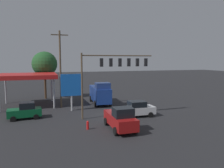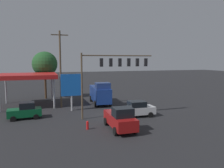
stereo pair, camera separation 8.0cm
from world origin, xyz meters
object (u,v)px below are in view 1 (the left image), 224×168
traffic_signal_assembly (114,67)px  price_sign (71,86)px  street_tree (45,64)px  fire_hydrant (88,125)px  sedan_waiting (137,109)px  hatchback_crossing (25,111)px  utility_pole (60,68)px  delivery_truck (100,93)px  pickup_parked (120,119)px

traffic_signal_assembly → price_sign: bearing=-46.4°
street_tree → fire_hydrant: bearing=100.1°
traffic_signal_assembly → sedan_waiting: traffic_signal_assembly is taller
traffic_signal_assembly → price_sign: 7.01m
sedan_waiting → hatchback_crossing: (13.04, -3.24, -0.00)m
street_tree → hatchback_crossing: bearing=78.9°
hatchback_crossing → street_tree: size_ratio=0.46×
fire_hydrant → traffic_signal_assembly: bearing=-136.1°
price_sign → fire_hydrant: bearing=92.6°
utility_pole → price_sign: (-1.17, 2.57, -2.39)m
street_tree → delivery_truck: bearing=136.2°
delivery_truck → pickup_parked: bearing=-2.4°
utility_pole → sedan_waiting: size_ratio=2.50×
delivery_truck → street_tree: 12.13m
utility_pole → price_sign: bearing=114.5°
utility_pole → price_sign: utility_pole is taller
street_tree → fire_hydrant: 20.95m
pickup_parked → sedan_waiting: pickup_parked is taller
traffic_signal_assembly → fire_hydrant: (4.08, 3.93, -5.67)m
traffic_signal_assembly → street_tree: bearing=-64.3°
utility_pole → price_sign: 3.70m
pickup_parked → street_tree: bearing=-161.0°
hatchback_crossing → fire_hydrant: bearing=130.7°
price_sign → delivery_truck: size_ratio=0.73×
price_sign → fire_hydrant: 9.15m
price_sign → hatchback_crossing: bearing=22.0°
sedan_waiting → hatchback_crossing: size_ratio=1.14×
traffic_signal_assembly → delivery_truck: bearing=-93.5°
hatchback_crossing → traffic_signal_assembly: bearing=163.1°
utility_pole → hatchback_crossing: utility_pole is taller
utility_pole → traffic_signal_assembly: bearing=127.9°
price_sign → fire_hydrant: size_ratio=5.76×
utility_pole → fire_hydrant: 12.53m
price_sign → delivery_truck: price_sign is taller
street_tree → price_sign: bearing=105.7°
delivery_truck → sedan_waiting: bearing=18.0°
pickup_parked → street_tree: street_tree is taller
delivery_truck → street_tree: size_ratio=0.82×
price_sign → traffic_signal_assembly: bearing=133.6°
pickup_parked → hatchback_crossing: 11.89m
sedan_waiting → fire_hydrant: 7.49m
delivery_truck → price_sign: bearing=-51.7°
price_sign → sedan_waiting: 9.46m
traffic_signal_assembly → street_tree: (7.63, -15.88, 0.11)m
price_sign → street_tree: street_tree is taller
delivery_truck → fire_hydrant: delivery_truck is taller
traffic_signal_assembly → fire_hydrant: size_ratio=10.27×
traffic_signal_assembly → price_sign: traffic_signal_assembly is taller
traffic_signal_assembly → utility_pole: (5.65, -7.26, -0.26)m
utility_pole → hatchback_crossing: size_ratio=2.84×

